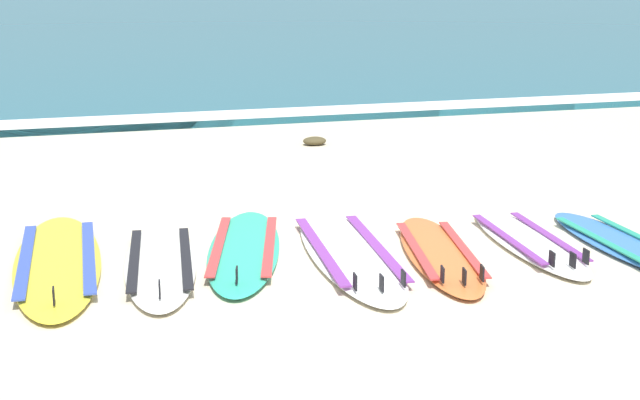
% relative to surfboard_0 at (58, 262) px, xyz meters
% --- Properties ---
extents(ground_plane, '(80.00, 80.00, 0.00)m').
position_rel_surfboard_0_xyz_m(ground_plane, '(2.15, -0.06, -0.04)').
color(ground_plane, beige).
extents(sea, '(80.00, 60.00, 0.10)m').
position_rel_surfboard_0_xyz_m(sea, '(2.15, 35.62, 0.01)').
color(sea, '#23667A').
rests_on(sea, ground).
extents(wave_foam_strip, '(80.00, 0.75, 0.11)m').
position_rel_surfboard_0_xyz_m(wave_foam_strip, '(2.15, 6.00, 0.02)').
color(wave_foam_strip, white).
rests_on(wave_foam_strip, ground).
extents(surfboard_0, '(0.72, 2.60, 0.18)m').
position_rel_surfboard_0_xyz_m(surfboard_0, '(0.00, 0.00, 0.00)').
color(surfboard_0, yellow).
rests_on(surfboard_0, ground).
extents(surfboard_1, '(0.78, 2.19, 0.18)m').
position_rel_surfboard_0_xyz_m(surfboard_1, '(0.75, -0.24, 0.00)').
color(surfboard_1, silver).
rests_on(surfboard_1, ground).
extents(surfboard_2, '(1.11, 2.30, 0.18)m').
position_rel_surfboard_0_xyz_m(surfboard_2, '(1.43, -0.08, 0.00)').
color(surfboard_2, '#2DB793').
rests_on(surfboard_2, ground).
extents(surfboard_3, '(0.81, 2.54, 0.18)m').
position_rel_surfboard_0_xyz_m(surfboard_3, '(2.20, -0.39, 0.00)').
color(surfboard_3, white).
rests_on(surfboard_3, ground).
extents(surfboard_4, '(0.90, 2.12, 0.18)m').
position_rel_surfboard_0_xyz_m(surfboard_4, '(2.88, -0.60, 0.00)').
color(surfboard_4, orange).
rests_on(surfboard_4, ground).
extents(surfboard_5, '(0.63, 2.01, 0.18)m').
position_rel_surfboard_0_xyz_m(surfboard_5, '(3.70, -0.51, 0.00)').
color(surfboard_5, white).
rests_on(surfboard_5, ground).
extents(surfboard_6, '(0.50, 1.93, 0.18)m').
position_rel_surfboard_0_xyz_m(surfboard_6, '(4.40, -0.76, 0.00)').
color(surfboard_6, '#3875CC').
rests_on(surfboard_6, ground).
extents(seaweed_clump_near_shoreline, '(0.30, 0.24, 0.10)m').
position_rel_surfboard_0_xyz_m(seaweed_clump_near_shoreline, '(3.16, 4.03, 0.02)').
color(seaweed_clump_near_shoreline, '#4C4228').
rests_on(seaweed_clump_near_shoreline, ground).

